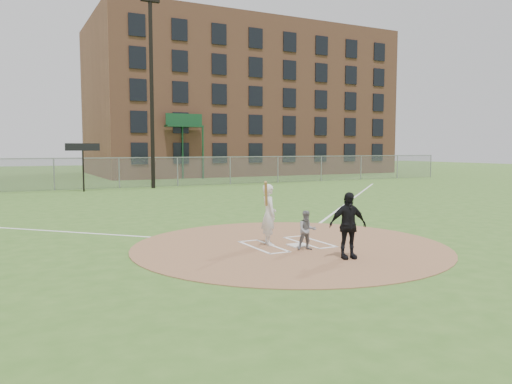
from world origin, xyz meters
name	(u,v)px	position (x,y,z in m)	size (l,w,h in m)	color
ground	(290,246)	(0.00, 0.00, 0.00)	(140.00, 140.00, 0.00)	#3A6322
dirt_circle	(290,246)	(0.00, 0.00, 0.01)	(8.40, 8.40, 0.02)	#996948
home_plate	(298,245)	(0.15, -0.17, 0.04)	(0.47, 0.47, 0.03)	white
foul_line_first	(351,200)	(9.00, 9.00, 0.01)	(0.10, 24.00, 0.01)	white
catcher	(307,230)	(0.08, -0.73, 0.53)	(0.49, 0.38, 1.01)	gray
umpire	(348,225)	(0.40, -1.99, 0.81)	(0.92, 0.38, 1.58)	black
batters_boxes	(287,244)	(0.00, 0.15, 0.03)	(2.08, 1.88, 0.01)	white
batter_at_plate	(269,214)	(-0.48, 0.29, 0.85)	(0.73, 1.01, 1.78)	silver
outfield_fence	(119,173)	(0.00, 22.00, 1.02)	(56.08, 0.08, 2.03)	slate
brick_warehouse	(238,103)	(16.00, 37.96, 7.50)	(30.00, 17.17, 15.00)	#A36246
light_pole	(152,87)	(2.00, 21.00, 6.61)	(1.20, 0.30, 12.22)	black
scoreboard_sign	(83,152)	(-2.50, 20.20, 2.39)	(2.00, 0.10, 2.93)	black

